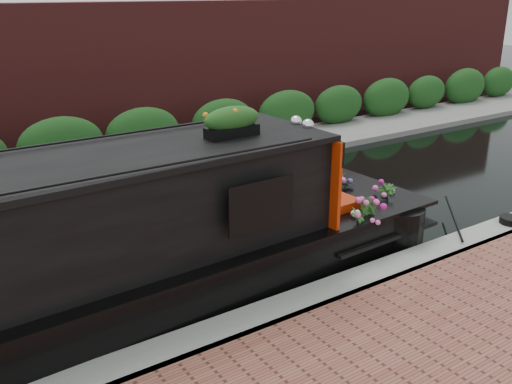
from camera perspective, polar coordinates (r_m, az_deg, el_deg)
ground at (r=10.44m, az=-9.87°, el=-5.19°), size 80.00×80.00×0.00m
near_bank_coping at (r=7.89m, az=0.52°, el=-13.67°), size 40.00×0.60×0.50m
far_bank_path at (r=14.14m, az=-17.02°, el=0.92°), size 40.00×2.40×0.34m
far_hedge at (r=14.96m, az=-18.08°, el=1.83°), size 40.00×1.10×2.80m
far_brick_wall at (r=16.92m, az=-20.16°, el=3.60°), size 40.00×1.00×8.00m
narrowboat at (r=7.73m, az=-22.48°, el=-8.42°), size 12.86×2.70×3.00m
rope_fender at (r=11.22m, az=13.80°, el=-2.74°), size 0.34×0.37×0.34m
coiled_mooring_rope at (r=11.53m, az=24.14°, el=-2.59°), size 0.41×0.41×0.12m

